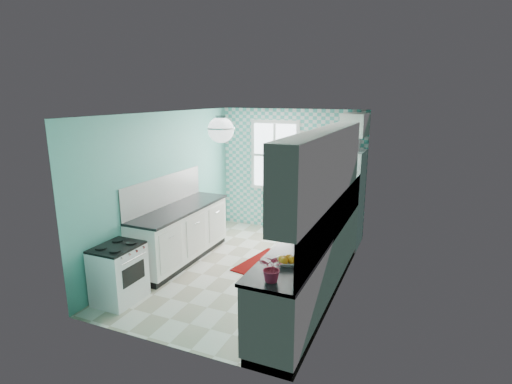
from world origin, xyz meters
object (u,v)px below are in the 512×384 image
at_px(fridge, 340,198).
at_px(sink, 328,217).
at_px(potted_plant, 273,268).
at_px(fruit_bowl, 287,262).
at_px(stove, 119,273).
at_px(ceiling_light, 221,130).
at_px(microwave, 343,142).

relative_size(fridge, sink, 3.36).
height_order(sink, potted_plant, sink).
relative_size(sink, potted_plant, 1.80).
bearing_deg(fruit_bowl, stove, -179.54).
bearing_deg(fruit_bowl, potted_plant, -90.00).
height_order(stove, fruit_bowl, fruit_bowl).
xyz_separation_m(ceiling_light, potted_plant, (1.20, -1.21, -1.24)).
height_order(fridge, potted_plant, fridge).
distance_m(ceiling_light, sink, 2.20).
height_order(potted_plant, microwave, microwave).
xyz_separation_m(ceiling_light, fruit_bowl, (1.20, -0.77, -1.35)).
distance_m(fruit_bowl, microwave, 3.48).
xyz_separation_m(ceiling_light, stove, (-1.20, -0.79, -1.91)).
xyz_separation_m(sink, fruit_bowl, (-0.00, -1.97, 0.04)).
bearing_deg(sink, potted_plant, -91.30).
bearing_deg(potted_plant, microwave, 91.36).
distance_m(stove, fruit_bowl, 2.46).
bearing_deg(ceiling_light, fridge, 66.67).
relative_size(sink, microwave, 0.95).
distance_m(fridge, sink, 1.38).
height_order(ceiling_light, fridge, ceiling_light).
bearing_deg(sink, fridge, 92.71).
distance_m(stove, potted_plant, 2.53).
bearing_deg(fruit_bowl, sink, 89.89).
bearing_deg(potted_plant, fridge, 91.37).
relative_size(stove, microwave, 1.39).
distance_m(fridge, fruit_bowl, 3.34).
bearing_deg(microwave, potted_plant, 90.58).
xyz_separation_m(fridge, fruit_bowl, (0.09, -3.34, 0.08)).
xyz_separation_m(sink, potted_plant, (-0.00, -2.41, 0.16)).
xyz_separation_m(fruit_bowl, microwave, (-0.09, 3.34, 0.97)).
relative_size(ceiling_light, sink, 0.66).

